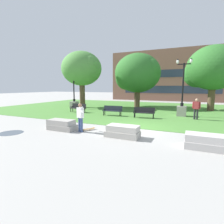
{
  "coord_description": "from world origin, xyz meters",
  "views": [
    {
      "loc": [
        3.28,
        -10.63,
        2.65
      ],
      "look_at": [
        -0.93,
        -1.4,
        1.2
      ],
      "focal_mm": 28.0,
      "sensor_mm": 36.0,
      "label": 1
    }
  ],
  "objects_px": {
    "park_bench_far_left": "(144,112)",
    "person_bystander_near_lawn": "(196,108)",
    "concrete_block_left": "(123,131)",
    "skateboard": "(87,129)",
    "concrete_block_right": "(206,142)",
    "lamp_post_left": "(74,100)",
    "park_bench_near_left": "(78,107)",
    "lamp_post_center": "(182,105)",
    "concrete_block_center": "(62,125)",
    "park_bench_far_right": "(113,110)",
    "person_skateboarder": "(80,116)"
  },
  "relations": [
    {
      "from": "park_bench_far_left",
      "to": "lamp_post_left",
      "type": "xyz_separation_m",
      "value": [
        -9.36,
        2.73,
        0.53
      ]
    },
    {
      "from": "person_skateboarder",
      "to": "person_bystander_near_lawn",
      "type": "bearing_deg",
      "value": 48.85
    },
    {
      "from": "park_bench_near_left",
      "to": "park_bench_far_left",
      "type": "height_order",
      "value": "same"
    },
    {
      "from": "concrete_block_center",
      "to": "lamp_post_left",
      "type": "height_order",
      "value": "lamp_post_left"
    },
    {
      "from": "concrete_block_center",
      "to": "park_bench_far_right",
      "type": "xyz_separation_m",
      "value": [
        0.63,
        6.29,
        0.23
      ]
    },
    {
      "from": "park_bench_far_left",
      "to": "person_bystander_near_lawn",
      "type": "height_order",
      "value": "person_bystander_near_lawn"
    },
    {
      "from": "concrete_block_right",
      "to": "lamp_post_left",
      "type": "height_order",
      "value": "lamp_post_left"
    },
    {
      "from": "concrete_block_left",
      "to": "park_bench_far_left",
      "type": "relative_size",
      "value": 0.98
    },
    {
      "from": "person_bystander_near_lawn",
      "to": "concrete_block_left",
      "type": "bearing_deg",
      "value": -116.82
    },
    {
      "from": "concrete_block_right",
      "to": "lamp_post_left",
      "type": "distance_m",
      "value": 16.5
    },
    {
      "from": "park_bench_far_right",
      "to": "person_bystander_near_lawn",
      "type": "height_order",
      "value": "person_bystander_near_lawn"
    },
    {
      "from": "park_bench_near_left",
      "to": "lamp_post_center",
      "type": "distance_m",
      "value": 10.27
    },
    {
      "from": "park_bench_far_right",
      "to": "lamp_post_center",
      "type": "xyz_separation_m",
      "value": [
        5.87,
        2.34,
        0.52
      ]
    },
    {
      "from": "concrete_block_center",
      "to": "park_bench_far_right",
      "type": "relative_size",
      "value": 0.99
    },
    {
      "from": "lamp_post_center",
      "to": "park_bench_near_left",
      "type": "bearing_deg",
      "value": -169.72
    },
    {
      "from": "concrete_block_left",
      "to": "person_skateboarder",
      "type": "relative_size",
      "value": 1.05
    },
    {
      "from": "park_bench_far_left",
      "to": "lamp_post_center",
      "type": "xyz_separation_m",
      "value": [
        2.89,
        2.33,
        0.52
      ]
    },
    {
      "from": "concrete_block_center",
      "to": "person_skateboarder",
      "type": "bearing_deg",
      "value": 2.56
    },
    {
      "from": "park_bench_near_left",
      "to": "concrete_block_left",
      "type": "bearing_deg",
      "value": -41.39
    },
    {
      "from": "park_bench_near_left",
      "to": "skateboard",
      "type": "bearing_deg",
      "value": -50.94
    },
    {
      "from": "skateboard",
      "to": "park_bench_far_left",
      "type": "xyz_separation_m",
      "value": [
        2.09,
        5.79,
        0.45
      ]
    },
    {
      "from": "park_bench_near_left",
      "to": "park_bench_far_right",
      "type": "height_order",
      "value": "same"
    },
    {
      "from": "concrete_block_center",
      "to": "concrete_block_right",
      "type": "bearing_deg",
      "value": -0.91
    },
    {
      "from": "skateboard",
      "to": "park_bench_far_right",
      "type": "bearing_deg",
      "value": 98.73
    },
    {
      "from": "park_bench_far_left",
      "to": "skateboard",
      "type": "bearing_deg",
      "value": -109.87
    },
    {
      "from": "concrete_block_right",
      "to": "park_bench_far_right",
      "type": "bearing_deg",
      "value": 138.84
    },
    {
      "from": "concrete_block_left",
      "to": "skateboard",
      "type": "xyz_separation_m",
      "value": [
        -2.51,
        0.42,
        -0.22
      ]
    },
    {
      "from": "concrete_block_center",
      "to": "park_bench_near_left",
      "type": "xyz_separation_m",
      "value": [
        -3.59,
        6.8,
        0.23
      ]
    },
    {
      "from": "park_bench_far_right",
      "to": "lamp_post_left",
      "type": "bearing_deg",
      "value": 156.72
    },
    {
      "from": "skateboard",
      "to": "lamp_post_center",
      "type": "height_order",
      "value": "lamp_post_center"
    },
    {
      "from": "concrete_block_right",
      "to": "person_skateboarder",
      "type": "height_order",
      "value": "person_skateboarder"
    },
    {
      "from": "lamp_post_left",
      "to": "park_bench_far_right",
      "type": "bearing_deg",
      "value": -23.28
    },
    {
      "from": "lamp_post_center",
      "to": "lamp_post_left",
      "type": "xyz_separation_m",
      "value": [
        -12.25,
        0.4,
        0.01
      ]
    },
    {
      "from": "concrete_block_right",
      "to": "park_bench_near_left",
      "type": "xyz_separation_m",
      "value": [
        -11.55,
        6.92,
        0.23
      ]
    },
    {
      "from": "park_bench_far_left",
      "to": "person_bystander_near_lawn",
      "type": "distance_m",
      "value": 4.2
    },
    {
      "from": "concrete_block_right",
      "to": "lamp_post_center",
      "type": "xyz_separation_m",
      "value": [
        -1.46,
        8.75,
        0.75
      ]
    },
    {
      "from": "park_bench_far_right",
      "to": "person_bystander_near_lawn",
      "type": "xyz_separation_m",
      "value": [
        7.04,
        0.99,
        0.44
      ]
    },
    {
      "from": "park_bench_near_left",
      "to": "person_bystander_near_lawn",
      "type": "xyz_separation_m",
      "value": [
        11.26,
        0.48,
        0.44
      ]
    },
    {
      "from": "person_skateboarder",
      "to": "lamp_post_center",
      "type": "xyz_separation_m",
      "value": [
        5.15,
        8.57,
        0.08
      ]
    },
    {
      "from": "park_bench_far_left",
      "to": "lamp_post_left",
      "type": "bearing_deg",
      "value": 163.72
    },
    {
      "from": "park_bench_near_left",
      "to": "lamp_post_left",
      "type": "xyz_separation_m",
      "value": [
        -2.15,
        2.23,
        0.53
      ]
    },
    {
      "from": "park_bench_far_right",
      "to": "concrete_block_left",
      "type": "bearing_deg",
      "value": -61.29
    },
    {
      "from": "concrete_block_center",
      "to": "person_bystander_near_lawn",
      "type": "relative_size",
      "value": 1.07
    },
    {
      "from": "skateboard",
      "to": "lamp_post_center",
      "type": "xyz_separation_m",
      "value": [
        4.99,
        8.13,
        0.97
      ]
    },
    {
      "from": "park_bench_near_left",
      "to": "person_bystander_near_lawn",
      "type": "height_order",
      "value": "person_bystander_near_lawn"
    },
    {
      "from": "park_bench_far_left",
      "to": "lamp_post_left",
      "type": "distance_m",
      "value": 9.76
    },
    {
      "from": "park_bench_far_left",
      "to": "lamp_post_center",
      "type": "height_order",
      "value": "lamp_post_center"
    },
    {
      "from": "concrete_block_right",
      "to": "person_skateboarder",
      "type": "xyz_separation_m",
      "value": [
        -6.6,
        0.19,
        0.67
      ]
    },
    {
      "from": "park_bench_far_left",
      "to": "concrete_block_right",
      "type": "bearing_deg",
      "value": -55.88
    },
    {
      "from": "concrete_block_center",
      "to": "concrete_block_right",
      "type": "distance_m",
      "value": 7.97
    }
  ]
}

